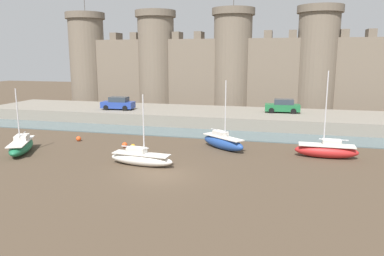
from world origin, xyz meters
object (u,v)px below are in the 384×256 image
at_px(mooring_buoy_mid_mud, 133,147).
at_px(mooring_buoy_near_channel, 125,145).
at_px(sailboat_foreground_right, 141,158).
at_px(sailboat_near_channel_left, 223,142).
at_px(sailboat_foreground_centre, 327,150).
at_px(mooring_buoy_near_shore, 79,139).
at_px(car_quay_east, 118,103).
at_px(car_quay_centre_west, 283,106).
at_px(sailboat_midflat_left, 21,146).

height_order(mooring_buoy_mid_mud, mooring_buoy_near_channel, mooring_buoy_near_channel).
relative_size(sailboat_foreground_right, sailboat_near_channel_left, 0.89).
xyz_separation_m(sailboat_foreground_centre, mooring_buoy_mid_mud, (-16.45, -1.32, -0.41)).
bearing_deg(mooring_buoy_near_channel, mooring_buoy_near_shore, 167.14).
relative_size(sailboat_foreground_centre, sailboat_near_channel_left, 1.15).
distance_m(sailboat_foreground_right, sailboat_near_channel_left, 8.31).
relative_size(car_quay_east, car_quay_centre_west, 1.00).
distance_m(mooring_buoy_mid_mud, car_quay_centre_west, 20.35).
xyz_separation_m(mooring_buoy_near_shore, car_quay_centre_west, (19.02, 14.24, 1.96)).
xyz_separation_m(sailboat_foreground_right, mooring_buoy_near_channel, (-3.56, 4.85, -0.32)).
height_order(sailboat_foreground_right, mooring_buoy_mid_mud, sailboat_foreground_right).
height_order(sailboat_near_channel_left, mooring_buoy_mid_mud, sailboat_near_channel_left).
bearing_deg(car_quay_centre_west, sailboat_foreground_right, -116.28).
bearing_deg(sailboat_midflat_left, sailboat_near_channel_left, 18.72).
relative_size(sailboat_foreground_right, mooring_buoy_near_channel, 11.10).
bearing_deg(sailboat_foreground_right, car_quay_centre_west, 63.72).
relative_size(sailboat_midflat_left, sailboat_near_channel_left, 0.90).
distance_m(sailboat_foreground_centre, mooring_buoy_mid_mud, 16.51).
bearing_deg(sailboat_near_channel_left, car_quay_centre_west, 70.56).
bearing_deg(sailboat_midflat_left, car_quay_east, 86.26).
distance_m(mooring_buoy_near_shore, car_quay_east, 11.87).
distance_m(sailboat_midflat_left, sailboat_foreground_centre, 25.66).
bearing_deg(sailboat_foreground_right, mooring_buoy_near_channel, 126.25).
distance_m(sailboat_foreground_centre, car_quay_centre_west, 15.08).
bearing_deg(sailboat_near_channel_left, car_quay_east, 143.92).
relative_size(sailboat_midflat_left, mooring_buoy_near_shore, 11.39).
height_order(mooring_buoy_near_channel, car_quay_east, car_quay_east).
relative_size(sailboat_foreground_centre, sailboat_foreground_right, 1.30).
height_order(sailboat_foreground_centre, sailboat_foreground_right, sailboat_foreground_centre).
distance_m(sailboat_near_channel_left, mooring_buoy_near_channel, 8.88).
bearing_deg(sailboat_midflat_left, mooring_buoy_mid_mud, 22.37).
xyz_separation_m(sailboat_foreground_right, sailboat_near_channel_left, (5.16, 6.51, 0.10)).
distance_m(sailboat_midflat_left, mooring_buoy_near_channel, 8.72).
bearing_deg(mooring_buoy_near_shore, car_quay_centre_west, 36.82).
height_order(sailboat_foreground_right, mooring_buoy_near_channel, sailboat_foreground_right).
relative_size(sailboat_midflat_left, car_quay_east, 1.33).
height_order(sailboat_midflat_left, mooring_buoy_near_shore, sailboat_midflat_left).
distance_m(mooring_buoy_mid_mud, mooring_buoy_near_channel, 1.02).
bearing_deg(car_quay_east, sailboat_midflat_left, -93.74).
relative_size(sailboat_foreground_centre, car_quay_centre_west, 1.69).
distance_m(sailboat_midflat_left, sailboat_foreground_right, 11.37).
xyz_separation_m(sailboat_midflat_left, sailboat_foreground_right, (11.33, -0.92, -0.05)).
bearing_deg(sailboat_foreground_right, sailboat_midflat_left, 175.36).
relative_size(mooring_buoy_near_shore, car_quay_east, 0.12).
distance_m(sailboat_foreground_right, mooring_buoy_near_shore, 10.86).
bearing_deg(car_quay_centre_west, mooring_buoy_near_shore, -143.18).
bearing_deg(mooring_buoy_near_channel, mooring_buoy_mid_mud, -19.60).
bearing_deg(mooring_buoy_near_shore, sailboat_foreground_centre, -0.65).
height_order(sailboat_midflat_left, sailboat_near_channel_left, sailboat_near_channel_left).
relative_size(sailboat_foreground_right, mooring_buoy_near_shore, 11.17).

